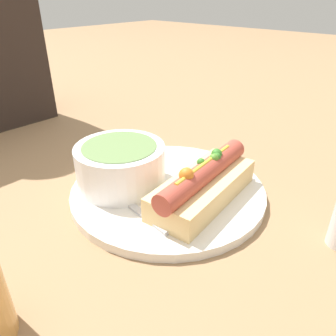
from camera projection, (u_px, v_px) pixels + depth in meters
ground_plane at (168, 194)px, 0.46m from camera, size 4.00×4.00×0.00m
dinner_plate at (168, 190)px, 0.45m from camera, size 0.26×0.26×0.01m
hot_dog at (203, 184)px, 0.41m from camera, size 0.18×0.08×0.06m
soup_bowl at (121, 163)px, 0.44m from camera, size 0.12×0.12×0.06m
spoon at (114, 191)px, 0.43m from camera, size 0.04×0.16×0.01m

